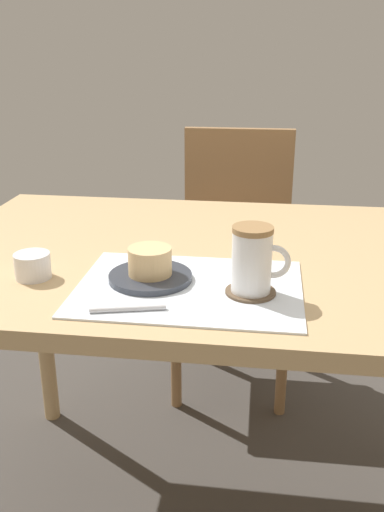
{
  "coord_description": "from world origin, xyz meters",
  "views": [
    {
      "loc": [
        0.08,
        -1.17,
        1.19
      ],
      "look_at": [
        -0.06,
        -0.17,
        0.8
      ],
      "focal_mm": 40.0,
      "sensor_mm": 36.0,
      "label": 1
    }
  ],
  "objects_px": {
    "coffee_mug": "(253,259)",
    "sugar_bowl": "(33,266)",
    "pastry_plate": "(150,277)",
    "dining_table": "(226,284)",
    "pastry": "(150,261)",
    "wooden_chair": "(235,247)"
  },
  "relations": [
    {
      "from": "dining_table",
      "to": "pastry_plate",
      "type": "xyz_separation_m",
      "value": [
        -0.13,
        -0.18,
        0.09
      ]
    },
    {
      "from": "pastry_plate",
      "to": "sugar_bowl",
      "type": "height_order",
      "value": "sugar_bowl"
    },
    {
      "from": "dining_table",
      "to": "sugar_bowl",
      "type": "distance_m",
      "value": 0.43
    },
    {
      "from": "wooden_chair",
      "to": "sugar_bowl",
      "type": "height_order",
      "value": "wooden_chair"
    },
    {
      "from": "sugar_bowl",
      "to": "wooden_chair",
      "type": "bearing_deg",
      "value": 69.67
    },
    {
      "from": "wooden_chair",
      "to": "coffee_mug",
      "type": "relative_size",
      "value": 7.35
    },
    {
      "from": "pastry",
      "to": "coffee_mug",
      "type": "height_order",
      "value": "coffee_mug"
    },
    {
      "from": "dining_table",
      "to": "pastry_plate",
      "type": "bearing_deg",
      "value": -125.95
    },
    {
      "from": "coffee_mug",
      "to": "sugar_bowl",
      "type": "distance_m",
      "value": 0.43
    },
    {
      "from": "pastry_plate",
      "to": "sugar_bowl",
      "type": "bearing_deg",
      "value": -177.34
    },
    {
      "from": "pastry",
      "to": "sugar_bowl",
      "type": "height_order",
      "value": "pastry"
    },
    {
      "from": "pastry_plate",
      "to": "pastry",
      "type": "bearing_deg",
      "value": 0.0
    },
    {
      "from": "wooden_chair",
      "to": "coffee_mug",
      "type": "distance_m",
      "value": 1.01
    },
    {
      "from": "pastry_plate",
      "to": "wooden_chair",
      "type": "bearing_deg",
      "value": 83.06
    },
    {
      "from": "pastry_plate",
      "to": "coffee_mug",
      "type": "relative_size",
      "value": 1.31
    },
    {
      "from": "wooden_chair",
      "to": "coffee_mug",
      "type": "height_order",
      "value": "wooden_chair"
    },
    {
      "from": "dining_table",
      "to": "sugar_bowl",
      "type": "relative_size",
      "value": 18.75
    },
    {
      "from": "wooden_chair",
      "to": "pastry_plate",
      "type": "distance_m",
      "value": 0.96
    },
    {
      "from": "pastry_plate",
      "to": "dining_table",
      "type": "bearing_deg",
      "value": 54.05
    },
    {
      "from": "wooden_chair",
      "to": "sugar_bowl",
      "type": "distance_m",
      "value": 1.02
    },
    {
      "from": "pastry_plate",
      "to": "sugar_bowl",
      "type": "relative_size",
      "value": 2.29
    },
    {
      "from": "dining_table",
      "to": "pastry",
      "type": "xyz_separation_m",
      "value": [
        -0.13,
        -0.18,
        0.12
      ]
    }
  ]
}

